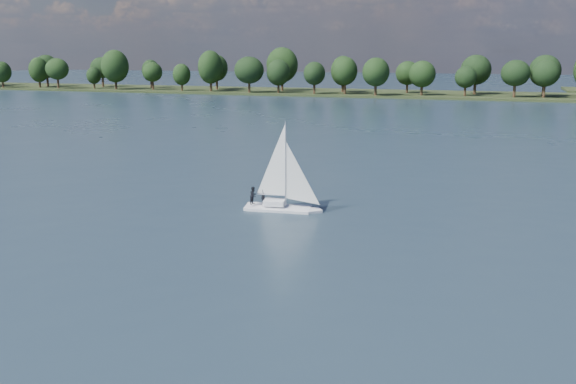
{
  "coord_description": "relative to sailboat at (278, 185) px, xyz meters",
  "views": [
    {
      "loc": [
        25.25,
        -23.68,
        15.47
      ],
      "look_at": [
        6.92,
        32.37,
        2.5
      ],
      "focal_mm": 40.0,
      "sensor_mm": 36.0,
      "label": 1
    }
  ],
  "objects": [
    {
      "name": "pontoon",
      "position": [
        -174.68,
        160.64,
        -2.59
      ],
      "size": [
        4.28,
        2.66,
        0.5
      ],
      "primitive_type": "cube",
      "rotation": [
        0.0,
        0.0,
        -0.17
      ],
      "color": "#5A5D5F",
      "rests_on": "ground"
    },
    {
      "name": "sailboat",
      "position": [
        0.0,
        0.0,
        0.0
      ],
      "size": [
        7.21,
        2.59,
        9.29
      ],
      "rotation": [
        0.0,
        0.0,
        0.09
      ],
      "color": "silver",
      "rests_on": "ground"
    },
    {
      "name": "far_shore",
      "position": [
        -5.15,
        177.28,
        -2.59
      ],
      "size": [
        660.0,
        40.0,
        1.5
      ],
      "primitive_type": "cube",
      "color": "black",
      "rests_on": "ground"
    },
    {
      "name": "treeline",
      "position": [
        -24.23,
        173.73,
        5.41
      ],
      "size": [
        562.79,
        73.96,
        18.03
      ],
      "color": "black",
      "rests_on": "ground"
    },
    {
      "name": "ground",
      "position": [
        -5.15,
        65.28,
        -2.59
      ],
      "size": [
        700.0,
        700.0,
        0.0
      ],
      "primitive_type": "plane",
      "color": "#233342",
      "rests_on": "ground"
    }
  ]
}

